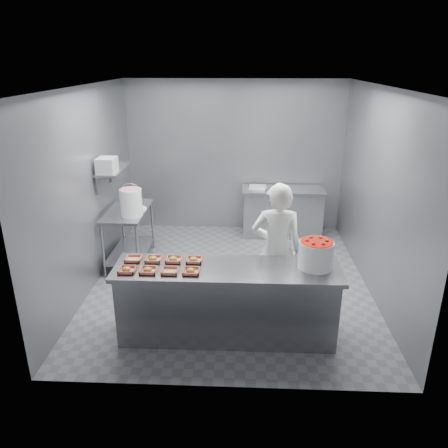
% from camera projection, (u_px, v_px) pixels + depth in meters
% --- Properties ---
extents(floor, '(4.50, 4.50, 0.00)m').
position_uv_depth(floor, '(230.00, 281.00, 6.55)').
color(floor, '#4C4C51').
rests_on(floor, ground).
extents(ceiling, '(4.50, 4.50, 0.00)m').
position_uv_depth(ceiling, '(232.00, 86.00, 5.55)').
color(ceiling, white).
rests_on(ceiling, wall_back).
extents(wall_back, '(4.00, 0.04, 2.80)m').
position_uv_depth(wall_back, '(235.00, 157.00, 8.15)').
color(wall_back, slate).
rests_on(wall_back, ground).
extents(wall_left, '(0.04, 4.50, 2.80)m').
position_uv_depth(wall_left, '(89.00, 190.00, 6.13)').
color(wall_left, slate).
rests_on(wall_left, ground).
extents(wall_right, '(0.04, 4.50, 2.80)m').
position_uv_depth(wall_right, '(377.00, 194.00, 5.96)').
color(wall_right, slate).
rests_on(wall_right, ground).
extents(service_counter, '(2.60, 0.70, 0.90)m').
position_uv_depth(service_counter, '(227.00, 302.00, 5.13)').
color(service_counter, slate).
rests_on(service_counter, ground).
extents(prep_table, '(0.60, 1.20, 0.90)m').
position_uv_depth(prep_table, '(129.00, 228.00, 6.97)').
color(prep_table, slate).
rests_on(prep_table, ground).
extents(back_counter, '(1.50, 0.60, 0.90)m').
position_uv_depth(back_counter, '(282.00, 212.00, 8.12)').
color(back_counter, slate).
rests_on(back_counter, ground).
extents(wall_shelf, '(0.35, 0.90, 0.03)m').
position_uv_depth(wall_shelf, '(113.00, 169.00, 6.63)').
color(wall_shelf, slate).
rests_on(wall_shelf, wall_left).
extents(tray_0, '(0.19, 0.18, 0.06)m').
position_uv_depth(tray_0, '(127.00, 270.00, 4.87)').
color(tray_0, tan).
rests_on(tray_0, service_counter).
extents(tray_1, '(0.19, 0.18, 0.06)m').
position_uv_depth(tray_1, '(148.00, 270.00, 4.86)').
color(tray_1, tan).
rests_on(tray_1, service_counter).
extents(tray_2, '(0.19, 0.18, 0.04)m').
position_uv_depth(tray_2, '(170.00, 271.00, 4.85)').
color(tray_2, tan).
rests_on(tray_2, service_counter).
extents(tray_3, '(0.19, 0.18, 0.06)m').
position_uv_depth(tray_3, '(191.00, 271.00, 4.84)').
color(tray_3, tan).
rests_on(tray_3, service_counter).
extents(tray_4, '(0.19, 0.18, 0.04)m').
position_uv_depth(tray_4, '(134.00, 259.00, 5.14)').
color(tray_4, tan).
rests_on(tray_4, service_counter).
extents(tray_5, '(0.19, 0.18, 0.06)m').
position_uv_depth(tray_5, '(153.00, 259.00, 5.13)').
color(tray_5, tan).
rests_on(tray_5, service_counter).
extents(tray_6, '(0.19, 0.18, 0.06)m').
position_uv_depth(tray_6, '(174.00, 259.00, 5.12)').
color(tray_6, tan).
rests_on(tray_6, service_counter).
extents(tray_7, '(0.19, 0.18, 0.06)m').
position_uv_depth(tray_7, '(194.00, 260.00, 5.11)').
color(tray_7, tan).
rests_on(tray_7, service_counter).
extents(worker, '(0.65, 0.44, 1.74)m').
position_uv_depth(worker, '(276.00, 249.00, 5.51)').
color(worker, white).
rests_on(worker, ground).
extents(strawberry_tub, '(0.39, 0.39, 0.32)m').
position_uv_depth(strawberry_tub, '(316.00, 253.00, 4.92)').
color(strawberry_tub, silver).
rests_on(strawberry_tub, service_counter).
extents(glaze_bucket, '(0.34, 0.33, 0.50)m').
position_uv_depth(glaze_bucket, '(131.00, 202.00, 6.54)').
color(glaze_bucket, silver).
rests_on(glaze_bucket, prep_table).
extents(bucket_lid, '(0.45, 0.45, 0.03)m').
position_uv_depth(bucket_lid, '(135.00, 209.00, 6.84)').
color(bucket_lid, silver).
rests_on(bucket_lid, prep_table).
extents(rag, '(0.14, 0.12, 0.02)m').
position_uv_depth(rag, '(126.00, 206.00, 7.02)').
color(rag, '#CCB28C').
rests_on(rag, prep_table).
extents(appliance, '(0.27, 0.30, 0.22)m').
position_uv_depth(appliance, '(107.00, 165.00, 6.34)').
color(appliance, gray).
rests_on(appliance, wall_shelf).
extents(paper_stack, '(0.33, 0.26, 0.05)m').
position_uv_depth(paper_stack, '(258.00, 187.00, 7.97)').
color(paper_stack, silver).
rests_on(paper_stack, back_counter).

